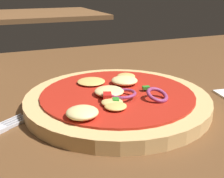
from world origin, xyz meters
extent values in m
cube|color=brown|center=(0.00, 0.00, 0.01)|extent=(1.47, 0.81, 0.03)
cylinder|color=tan|center=(0.04, -0.03, 0.04)|extent=(0.26, 0.26, 0.02)
cylinder|color=red|center=(0.04, -0.03, 0.05)|extent=(0.22, 0.22, 0.00)
ellipsoid|color=#EFCC72|center=(0.01, -0.06, 0.05)|extent=(0.03, 0.03, 0.01)
ellipsoid|color=#F4DB8E|center=(0.06, 0.01, 0.05)|extent=(0.04, 0.04, 0.01)
ellipsoid|color=#E5BC60|center=(0.01, -0.08, 0.05)|extent=(0.03, 0.03, 0.01)
ellipsoid|color=#E5BC60|center=(0.08, 0.03, 0.05)|extent=(0.03, 0.03, 0.01)
ellipsoid|color=#F4DB8E|center=(-0.03, -0.08, 0.05)|extent=(0.04, 0.04, 0.01)
ellipsoid|color=#E5BC60|center=(0.02, 0.03, 0.05)|extent=(0.04, 0.04, 0.01)
ellipsoid|color=#F4DB8E|center=(0.02, -0.03, 0.05)|extent=(0.04, 0.04, 0.01)
torus|color=#93386B|center=(0.04, -0.05, 0.05)|extent=(0.05, 0.05, 0.01)
torus|color=#93386B|center=(0.08, -0.07, 0.05)|extent=(0.04, 0.04, 0.02)
cube|color=red|center=(0.01, -0.05, 0.06)|extent=(0.02, 0.02, 0.01)
cube|color=#2D8C28|center=(0.02, -0.06, 0.05)|extent=(0.01, 0.01, 0.00)
cube|color=#2D8C28|center=(0.08, -0.04, 0.05)|extent=(0.01, 0.01, 0.00)
cube|color=silver|center=(-0.10, -0.03, 0.03)|extent=(0.03, 0.02, 0.00)
cube|color=silver|center=(-0.10, -0.03, 0.03)|extent=(0.03, 0.02, 0.00)
cube|color=silver|center=(-0.11, -0.02, 0.03)|extent=(0.03, 0.02, 0.00)
cube|color=silver|center=(-0.11, -0.02, 0.03)|extent=(0.03, 0.02, 0.00)
cube|color=brown|center=(0.11, 1.50, 0.01)|extent=(0.86, 0.63, 0.03)
camera|label=1|loc=(-0.12, -0.38, 0.19)|focal=46.57mm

